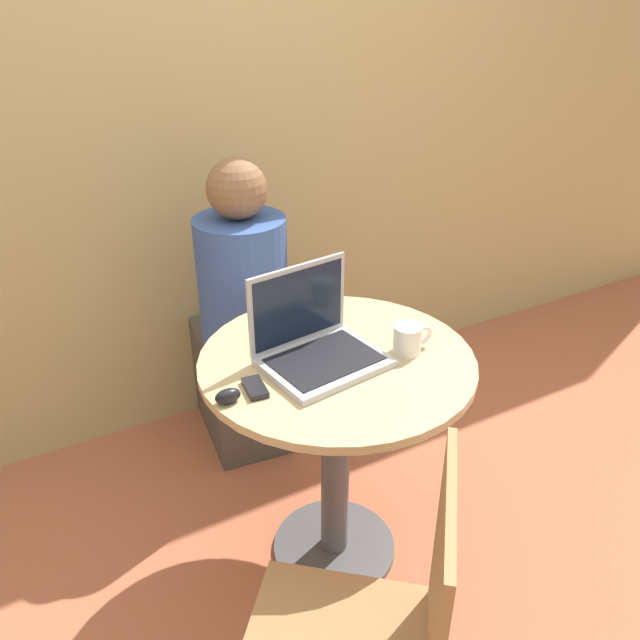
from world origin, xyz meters
The scene contains 8 objects.
ground_plane centered at (0.00, 0.00, 0.00)m, with size 12.00×12.00×0.00m, color #B26042.
back_wall centered at (0.00, 1.00, 1.30)m, with size 7.00×0.05×2.60m.
round_table centered at (0.00, 0.00, 0.55)m, with size 0.77×0.77×0.75m.
laptop centered at (-0.06, 0.02, 0.80)m, with size 0.35×0.29×0.25m.
cell_phone centered at (-0.26, -0.04, 0.76)m, with size 0.06×0.10×0.02m.
computer_mouse centered at (-0.34, -0.06, 0.77)m, with size 0.07×0.04×0.04m.
coffee_cup centered at (0.19, -0.07, 0.79)m, with size 0.12×0.08×0.08m.
person_seated centered at (-0.02, 0.68, 0.49)m, with size 0.35×0.51×1.17m.
Camera 1 is at (-0.75, -1.27, 1.66)m, focal length 35.00 mm.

